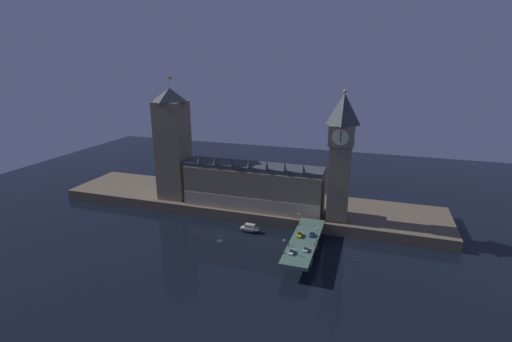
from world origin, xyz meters
TOP-DOWN VIEW (x-y plane):
  - ground_plane at (0.00, 0.00)m, footprint 400.00×400.00m
  - embankment at (0.00, 39.00)m, footprint 220.00×42.00m
  - parliament_hall at (8.00, 28.45)m, footprint 75.64×16.27m
  - clock_tower at (53.46, 26.46)m, footprint 12.20×12.31m
  - victoria_tower at (-40.37, 29.36)m, footprint 16.02×16.02m
  - bridge at (42.92, -5.00)m, footprint 11.65×46.00m
  - car_northbound_lead at (40.36, -2.61)m, footprint 2.07×4.67m
  - car_northbound_trail at (40.36, -18.59)m, footprint 1.92×4.47m
  - car_southbound_lead at (45.48, -14.93)m, footprint 1.87×3.82m
  - car_southbound_trail at (45.48, -0.53)m, footprint 2.12×4.03m
  - pedestrian_near_rail at (37.80, -12.96)m, footprint 0.38×0.38m
  - pedestrian_mid_walk at (48.05, -8.82)m, footprint 0.38×0.38m
  - street_lamp_near at (37.40, -19.72)m, footprint 1.34×0.60m
  - street_lamp_mid at (48.45, -5.00)m, footprint 1.34×0.60m
  - street_lamp_far at (37.40, 9.72)m, footprint 1.34×0.60m
  - boat_upstream at (12.72, 9.31)m, footprint 11.27×4.58m

SIDE VIEW (x-z plane):
  - ground_plane at x=0.00m, z-range 0.00..0.00m
  - boat_upstream at x=12.72m, z-range -0.56..3.62m
  - embankment at x=0.00m, z-range 0.00..5.72m
  - bridge at x=42.92m, z-range 1.77..9.25m
  - car_northbound_trail at x=40.36m, z-range 7.44..8.80m
  - car_southbound_lead at x=45.48m, z-range 7.43..8.83m
  - car_southbound_trail at x=45.48m, z-range 7.43..8.89m
  - car_northbound_lead at x=40.36m, z-range 7.43..9.03m
  - pedestrian_mid_walk at x=48.05m, z-range 7.52..9.11m
  - pedestrian_near_rail at x=37.80m, z-range 7.53..9.22m
  - street_lamp_far at x=37.40m, z-range 8.22..14.07m
  - street_lamp_near at x=37.40m, z-range 8.28..14.64m
  - street_lamp_mid at x=48.45m, z-range 8.30..14.84m
  - parliament_hall at x=8.00m, z-range 3.31..32.20m
  - victoria_tower at x=-40.37m, z-range 2.86..71.85m
  - clock_tower at x=53.46m, z-range 7.56..72.04m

